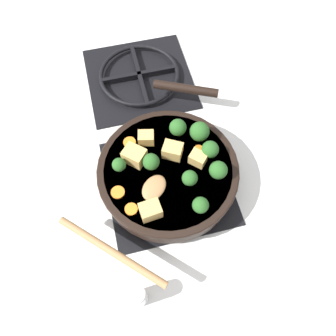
% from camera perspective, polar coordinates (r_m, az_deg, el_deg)
% --- Properties ---
extents(ground_plane, '(2.40, 2.40, 0.00)m').
position_cam_1_polar(ground_plane, '(0.84, 0.00, -2.59)').
color(ground_plane, silver).
extents(front_burner_grate, '(0.31, 0.31, 0.03)m').
position_cam_1_polar(front_burner_grate, '(0.83, 0.00, -2.25)').
color(front_burner_grate, black).
rests_on(front_burner_grate, ground_plane).
extents(rear_burner_grate, '(0.31, 0.31, 0.03)m').
position_cam_1_polar(rear_burner_grate, '(1.03, -5.01, 15.66)').
color(rear_burner_grate, black).
rests_on(rear_burner_grate, ground_plane).
extents(skillet_pan, '(0.36, 0.45, 0.06)m').
position_cam_1_polar(skillet_pan, '(0.79, 0.03, -0.70)').
color(skillet_pan, black).
rests_on(skillet_pan, front_burner_grate).
extents(wooden_spoon, '(0.26, 0.26, 0.02)m').
position_cam_1_polar(wooden_spoon, '(0.71, -6.70, -9.70)').
color(wooden_spoon, '#A87A4C').
rests_on(wooden_spoon, skillet_pan).
extents(tofu_cube_center_large, '(0.05, 0.04, 0.04)m').
position_cam_1_polar(tofu_cube_center_large, '(0.71, -3.07, -7.38)').
color(tofu_cube_center_large, tan).
rests_on(tofu_cube_center_large, skillet_pan).
extents(tofu_cube_near_handle, '(0.05, 0.05, 0.03)m').
position_cam_1_polar(tofu_cube_near_handle, '(0.76, 5.31, 1.48)').
color(tofu_cube_near_handle, tan).
rests_on(tofu_cube_near_handle, skillet_pan).
extents(tofu_cube_east_chunk, '(0.04, 0.04, 0.03)m').
position_cam_1_polar(tofu_cube_east_chunk, '(0.79, -3.85, 5.25)').
color(tofu_cube_east_chunk, tan).
rests_on(tofu_cube_east_chunk, skillet_pan).
extents(tofu_cube_west_chunk, '(0.06, 0.06, 0.04)m').
position_cam_1_polar(tofu_cube_west_chunk, '(0.76, -5.85, 2.14)').
color(tofu_cube_west_chunk, tan).
rests_on(tofu_cube_west_chunk, skillet_pan).
extents(tofu_cube_back_piece, '(0.06, 0.05, 0.04)m').
position_cam_1_polar(tofu_cube_back_piece, '(0.77, 0.81, 3.06)').
color(tofu_cube_back_piece, tan).
rests_on(tofu_cube_back_piece, skillet_pan).
extents(broccoli_floret_near_spoon, '(0.04, 0.04, 0.05)m').
position_cam_1_polar(broccoli_floret_near_spoon, '(0.79, 1.73, 7.05)').
color(broccoli_floret_near_spoon, '#709956').
rests_on(broccoli_floret_near_spoon, skillet_pan).
extents(broccoli_floret_center_top, '(0.04, 0.04, 0.05)m').
position_cam_1_polar(broccoli_floret_center_top, '(0.74, 8.74, -0.38)').
color(broccoli_floret_center_top, '#709956').
rests_on(broccoli_floret_center_top, skillet_pan).
extents(broccoli_floret_east_rim, '(0.05, 0.05, 0.05)m').
position_cam_1_polar(broccoli_floret_east_rim, '(0.79, 5.52, 6.34)').
color(broccoli_floret_east_rim, '#709956').
rests_on(broccoli_floret_east_rim, skillet_pan).
extents(broccoli_floret_west_rim, '(0.04, 0.04, 0.04)m').
position_cam_1_polar(broccoli_floret_west_rim, '(0.71, 5.68, -6.46)').
color(broccoli_floret_west_rim, '#709956').
rests_on(broccoli_floret_west_rim, skillet_pan).
extents(broccoli_floret_north_edge, '(0.04, 0.04, 0.05)m').
position_cam_1_polar(broccoli_floret_north_edge, '(0.75, -2.97, 1.08)').
color(broccoli_floret_north_edge, '#709956').
rests_on(broccoli_floret_north_edge, skillet_pan).
extents(broccoli_floret_south_cluster, '(0.03, 0.03, 0.04)m').
position_cam_1_polar(broccoli_floret_south_cluster, '(0.75, -8.52, 0.54)').
color(broccoli_floret_south_cluster, '#709956').
rests_on(broccoli_floret_south_cluster, skillet_pan).
extents(broccoli_floret_mid_floret, '(0.04, 0.04, 0.05)m').
position_cam_1_polar(broccoli_floret_mid_floret, '(0.77, 7.34, 3.21)').
color(broccoli_floret_mid_floret, '#709956').
rests_on(broccoli_floret_mid_floret, skillet_pan).
extents(broccoli_floret_small_inner, '(0.04, 0.04, 0.04)m').
position_cam_1_polar(broccoli_floret_small_inner, '(0.73, 3.80, -1.79)').
color(broccoli_floret_small_inner, '#709956').
rests_on(broccoli_floret_small_inner, skillet_pan).
extents(carrot_slice_orange_thin, '(0.03, 0.03, 0.01)m').
position_cam_1_polar(carrot_slice_orange_thin, '(0.75, -8.73, -4.21)').
color(carrot_slice_orange_thin, orange).
rests_on(carrot_slice_orange_thin, skillet_pan).
extents(carrot_slice_near_center, '(0.02, 0.02, 0.01)m').
position_cam_1_polar(carrot_slice_near_center, '(0.79, 5.36, 3.20)').
color(carrot_slice_near_center, orange).
rests_on(carrot_slice_near_center, skillet_pan).
extents(carrot_slice_edge_slice, '(0.03, 0.03, 0.01)m').
position_cam_1_polar(carrot_slice_edge_slice, '(0.73, -6.42, -7.12)').
color(carrot_slice_edge_slice, orange).
rests_on(carrot_slice_edge_slice, skillet_pan).
extents(carrot_slice_under_broccoli, '(0.03, 0.03, 0.01)m').
position_cam_1_polar(carrot_slice_under_broccoli, '(0.80, -6.72, 4.46)').
color(carrot_slice_under_broccoli, orange).
rests_on(carrot_slice_under_broccoli, skillet_pan).
extents(salt_shaker, '(0.04, 0.04, 0.09)m').
position_cam_1_polar(salt_shaker, '(0.73, -5.16, -21.36)').
color(salt_shaker, white).
rests_on(salt_shaker, ground_plane).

